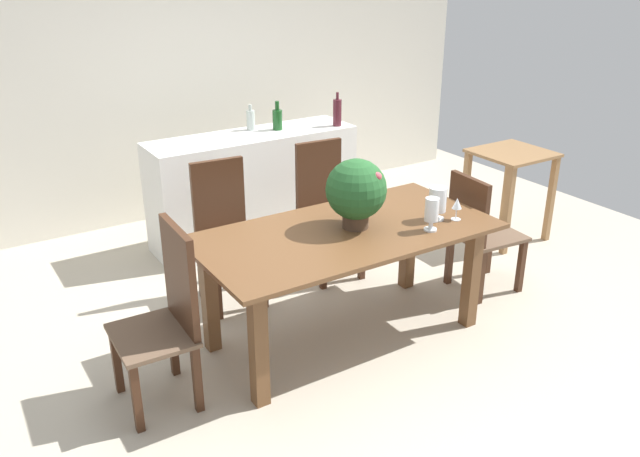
% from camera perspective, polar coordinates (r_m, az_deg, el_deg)
% --- Properties ---
extents(ground_plane, '(7.04, 7.04, 0.00)m').
position_cam_1_polar(ground_plane, '(4.53, 1.10, -8.45)').
color(ground_plane, '#BCB29E').
extents(back_wall, '(6.40, 0.10, 2.60)m').
position_cam_1_polar(back_wall, '(6.29, -12.30, 12.77)').
color(back_wall, beige).
rests_on(back_wall, ground).
extents(dining_table, '(1.88, 0.95, 0.76)m').
position_cam_1_polar(dining_table, '(4.13, 2.21, -1.78)').
color(dining_table, brown).
rests_on(dining_table, ground).
extents(chair_foot_end, '(0.49, 0.46, 0.91)m').
position_cam_1_polar(chair_foot_end, '(4.90, 13.53, -0.03)').
color(chair_foot_end, '#422616').
rests_on(chair_foot_end, ground).
extents(chair_head_end, '(0.42, 0.48, 1.04)m').
position_cam_1_polar(chair_head_end, '(3.70, -13.02, -6.81)').
color(chair_head_end, '#422616').
rests_on(chair_head_end, ground).
extents(chair_far_right, '(0.44, 0.48, 1.03)m').
position_cam_1_polar(chair_far_right, '(5.09, 0.37, 2.12)').
color(chair_far_right, '#422616').
rests_on(chair_far_right, ground).
extents(chair_far_left, '(0.45, 0.46, 1.02)m').
position_cam_1_polar(chair_far_left, '(4.71, -8.29, 0.11)').
color(chair_far_left, '#422616').
rests_on(chair_far_left, ground).
extents(flower_centerpiece, '(0.38, 0.38, 0.44)m').
position_cam_1_polar(flower_centerpiece, '(4.04, 3.16, 3.28)').
color(flower_centerpiece, '#4C3828').
rests_on(flower_centerpiece, dining_table).
extents(crystal_vase_left, '(0.11, 0.11, 0.22)m').
position_cam_1_polar(crystal_vase_left, '(4.26, 10.15, 2.40)').
color(crystal_vase_left, silver).
rests_on(crystal_vase_left, dining_table).
extents(crystal_vase_center_near, '(0.09, 0.09, 0.21)m').
position_cam_1_polar(crystal_vase_center_near, '(4.09, 9.65, 1.48)').
color(crystal_vase_center_near, silver).
rests_on(crystal_vase_center_near, dining_table).
extents(wine_glass, '(0.06, 0.06, 0.15)m').
position_cam_1_polar(wine_glass, '(4.29, 11.78, 2.04)').
color(wine_glass, silver).
rests_on(wine_glass, dining_table).
extents(kitchen_counter, '(1.79, 0.51, 0.94)m').
position_cam_1_polar(kitchen_counter, '(5.72, -5.73, 3.56)').
color(kitchen_counter, white).
rests_on(kitchen_counter, ground).
extents(wine_bottle_green, '(0.08, 0.08, 0.24)m').
position_cam_1_polar(wine_bottle_green, '(5.69, -3.71, 9.46)').
color(wine_bottle_green, '#194C1E').
rests_on(wine_bottle_green, kitchen_counter).
extents(wine_bottle_amber, '(0.07, 0.07, 0.29)m').
position_cam_1_polar(wine_bottle_amber, '(5.80, 1.50, 10.04)').
color(wine_bottle_amber, '#511E28').
rests_on(wine_bottle_amber, kitchen_counter).
extents(wine_bottle_tall, '(0.07, 0.07, 0.22)m').
position_cam_1_polar(wine_bottle_tall, '(5.70, -6.02, 9.36)').
color(wine_bottle_tall, '#B2BFB7').
rests_on(wine_bottle_tall, kitchen_counter).
extents(side_table, '(0.61, 0.58, 0.79)m').
position_cam_1_polar(side_table, '(5.90, 16.15, 4.60)').
color(side_table, olive).
rests_on(side_table, ground).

